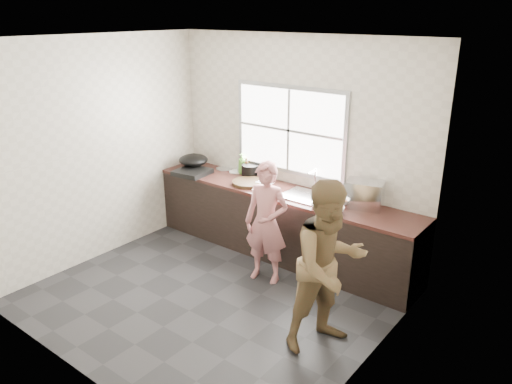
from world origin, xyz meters
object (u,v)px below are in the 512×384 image
Objects in this scene: wok at (193,160)px; woman at (266,227)px; bottle_brown_short at (263,173)px; bowl_held at (317,205)px; dish_rack at (364,194)px; pot_lid_right at (224,169)px; bottle_green at (242,164)px; pot_lid_left at (196,173)px; bowl_crabs at (335,210)px; black_pot at (250,171)px; glass_jar at (240,169)px; burner at (192,172)px; plate_food at (236,172)px; person_side at (329,266)px; bowl_mince at (262,191)px; cutting_board at (249,183)px; bottle_brown_tall at (246,167)px.

woman is at bearing -18.76° from wok.
bowl_held is at bearing -21.97° from bottle_brown_short.
dish_rack is 1.82× the size of pot_lid_right.
bottle_green is 1.05× the size of pot_lid_left.
bottle_brown_short is at bearing 0.00° from bottle_green.
dish_rack is (0.18, 0.34, 0.13)m from bowl_crabs.
woman is at bearing -42.69° from black_pot.
burner is (-0.47, -0.44, -0.02)m from glass_jar.
glass_jar is at bearing 130.07° from woman.
person_side is at bearing -32.24° from plate_food.
woman reaches higher than dish_rack.
plate_food reaches higher than pot_lid_left.
glass_jar is 0.64m from burner.
person_side is 7.18× the size of pot_lid_right.
black_pot is 0.56× the size of dish_rack.
pot_lid_left is (-1.19, 0.07, -0.02)m from bowl_mince.
dish_rack is 1.52× the size of pot_lid_left.
wok is at bearing 178.97° from cutting_board.
plate_food is 0.22m from pot_lid_right.
bottle_brown_tall reaches higher than black_pot.
glass_jar is 0.25× the size of burner.
pot_lid_right is at bearing 156.97° from cutting_board.
bowl_mince is 1.35× the size of bottle_brown_short.
person_side is 9.23× the size of bowl_held.
bowl_crabs is 0.22m from bowl_held.
dish_rack reaches higher than cutting_board.
bowl_held is 0.65× the size of pot_lid_left.
bowl_crabs is 0.88× the size of plate_food.
glass_jar is at bearing 180.00° from bottle_green.
bowl_crabs is at bearing -14.40° from glass_jar.
pot_lid_right is at bearing 84.75° from person_side.
person_side is 3.75× the size of cutting_board.
bowl_mince is 0.97× the size of black_pot.
bowl_crabs is at bearing 20.78° from woman.
wok is (-1.70, 0.58, 0.34)m from woman.
bottle_brown_short is at bearing 0.00° from glass_jar.
bowl_crabs is at bearing -18.52° from bottle_brown_short.
bottle_brown_tall is at bearing 32.50° from pot_lid_left.
cutting_board is (-1.85, 1.16, 0.08)m from person_side.
glass_jar is at bearing 43.12° from burner.
dish_rack is (1.49, -0.10, 0.07)m from bottle_brown_short.
woman is at bearing -38.66° from cutting_board.
person_side is 2.64m from bottle_green.
bowl_crabs is at bearing -6.56° from cutting_board.
bottle_brown_tall is (-0.10, 0.04, 0.03)m from black_pot.
black_pot reaches higher than bowl_mince.
cutting_board is 1.01m from wok.
dish_rack is at bearing -3.22° from bottle_green.
bottle_green reaches higher than black_pot.
glass_jar is at bearing 38.34° from pot_lid_left.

